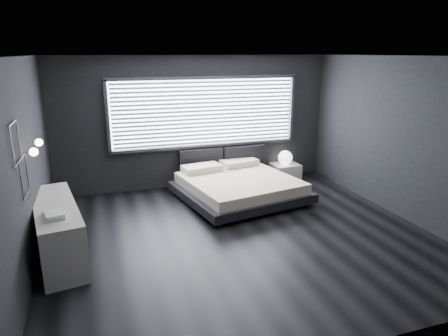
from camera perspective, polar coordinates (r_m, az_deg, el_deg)
name	(u,v)px	position (r m, az deg, el deg)	size (l,w,h in m)	color
room	(241,151)	(6.09, 2.50, 2.40)	(6.04, 6.00, 2.80)	black
window	(206,113)	(8.63, -2.59, 7.91)	(4.14, 0.09, 1.52)	white
headboard	(223,159)	(8.89, -0.17, 1.33)	(1.96, 0.16, 0.52)	black
sconce_near	(33,152)	(5.77, -25.57, 2.08)	(0.18, 0.11, 0.11)	silver
sconce_far	(39,142)	(6.35, -24.96, 3.33)	(0.18, 0.11, 0.11)	silver
wall_art_upper	(15,143)	(5.15, -27.66, 3.15)	(0.01, 0.48, 0.48)	#47474C
wall_art_lower	(24,176)	(5.50, -26.65, -1.07)	(0.01, 0.48, 0.48)	#47474C
bed	(239,186)	(8.02, 2.10, -2.58)	(2.59, 2.51, 0.58)	black
nightstand	(285,171)	(9.42, 8.75, -0.48)	(0.61, 0.51, 0.36)	silver
orb_lamp	(285,158)	(9.30, 8.74, 1.48)	(0.32, 0.32, 0.32)	white
dresser	(58,230)	(6.28, -22.67, -8.15)	(0.87, 2.05, 0.79)	silver
book_stack	(54,215)	(5.64, -23.17, -6.19)	(0.32, 0.38, 0.07)	white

